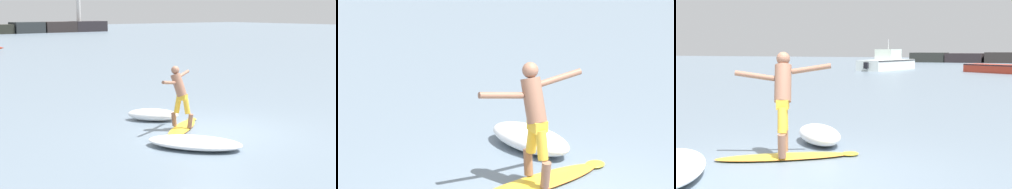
{
  "view_description": "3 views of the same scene",
  "coord_description": "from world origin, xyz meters",
  "views": [
    {
      "loc": [
        -8.61,
        -9.12,
        3.26
      ],
      "look_at": [
        -0.29,
        1.81,
        0.82
      ],
      "focal_mm": 50.0,
      "sensor_mm": 36.0,
      "label": 1
    },
    {
      "loc": [
        -1.15,
        -9.56,
        4.83
      ],
      "look_at": [
        -0.97,
        2.57,
        0.79
      ],
      "focal_mm": 85.0,
      "sensor_mm": 36.0,
      "label": 2
    },
    {
      "loc": [
        3.52,
        -5.76,
        1.81
      ],
      "look_at": [
        -0.3,
        2.7,
        0.92
      ],
      "focal_mm": 50.0,
      "sensor_mm": 36.0,
      "label": 3
    }
  ],
  "objects": [
    {
      "name": "ground_plane",
      "position": [
        0.0,
        0.0,
        0.0
      ],
      "size": [
        200.0,
        200.0,
        0.0
      ],
      "primitive_type": "plane",
      "color": "slate"
    },
    {
      "name": "surfboard",
      "position": [
        -0.53,
        0.83,
        0.03
      ],
      "size": [
        2.18,
        1.73,
        0.2
      ],
      "color": "yellow",
      "rests_on": "ground"
    },
    {
      "name": "surfer",
      "position": [
        -0.6,
        0.89,
        1.08
      ],
      "size": [
        1.48,
        0.9,
        1.71
      ],
      "color": "#92624C",
      "rests_on": "surfboard"
    },
    {
      "name": "wave_foam_at_tail",
      "position": [
        -0.59,
        2.18,
        0.18
      ],
      "size": [
        1.58,
        1.62,
        0.36
      ],
      "color": "white",
      "rests_on": "ground"
    },
    {
      "name": "wave_foam_at_nose",
      "position": [
        -1.48,
        -0.81,
        0.13
      ],
      "size": [
        2.21,
        2.47,
        0.26
      ],
      "color": "white",
      "rests_on": "ground"
    }
  ]
}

